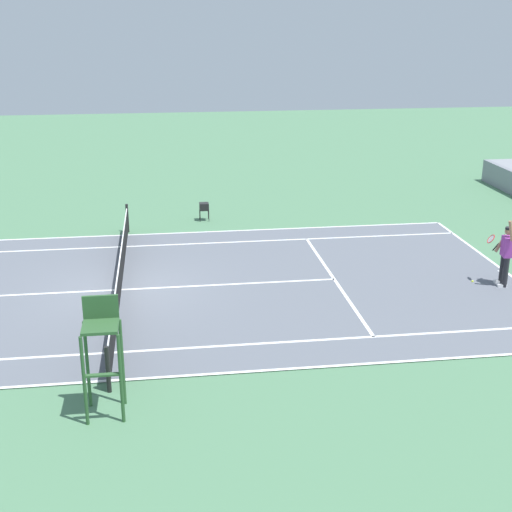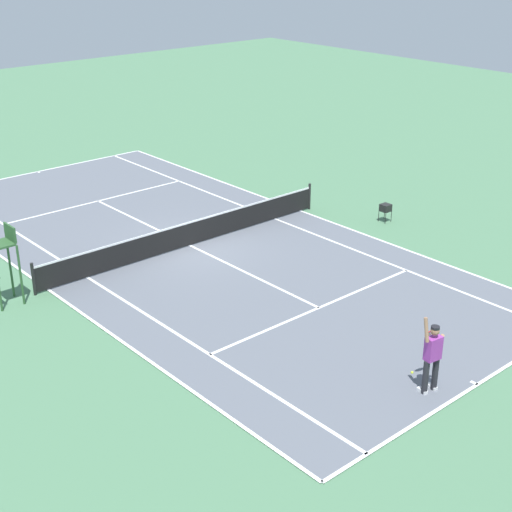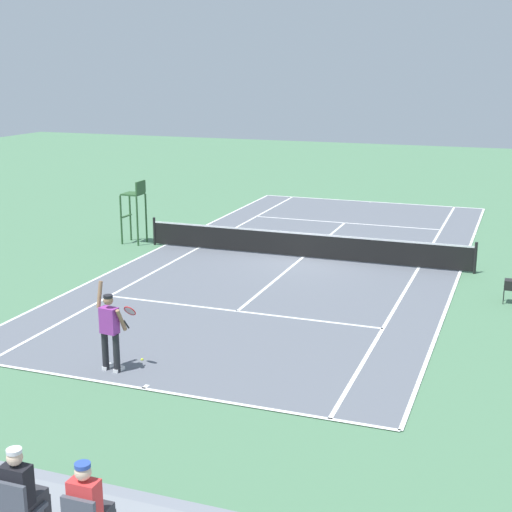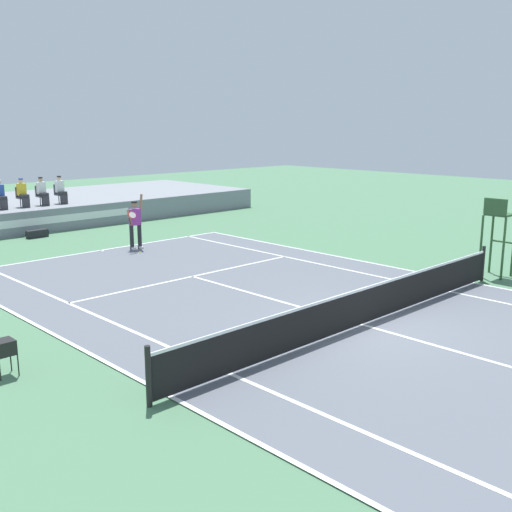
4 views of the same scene
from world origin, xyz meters
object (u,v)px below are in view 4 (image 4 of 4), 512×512
Objects in this scene: spectator_seated_5 at (61,190)px; tennis_player at (135,223)px; umpire_chair at (498,227)px; spectator_seated_2 at (0,195)px; tennis_ball at (140,253)px; ball_hopper at (4,347)px; equipment_bag at (37,234)px; spectator_seated_3 at (23,193)px; spectator_seated_4 at (42,192)px.

tennis_player is at bearing -94.70° from spectator_seated_5.
spectator_seated_2 is at bearing 113.12° from umpire_chair.
tennis_ball is (-0.92, -7.77, -1.60)m from spectator_seated_5.
equipment_bag is at bearing 63.29° from ball_hopper.
tennis_player is at bearing 65.88° from tennis_ball.
ball_hopper is at bearing -114.76° from spectator_seated_3.
tennis_player is 2.98× the size of ball_hopper.
spectator_seated_5 is at bearing 105.44° from umpire_chair.
spectator_seated_4 is 7.93m from tennis_ball.
tennis_ball is at bearing -90.27° from spectator_seated_4.
tennis_ball is at bearing -96.74° from spectator_seated_5.
spectator_seated_5 is at bearing 83.26° from tennis_ball.
umpire_chair is 2.67× the size of equipment_bag.
tennis_player is (1.20, -7.00, -0.64)m from spectator_seated_3.
equipment_bag is (-2.19, -2.10, -1.48)m from spectator_seated_5.
ball_hopper reaches higher than tennis_ball.
spectator_seated_4 is 2.88m from equipment_bag.
umpire_chair reaches higher than ball_hopper.
spectator_seated_4 is (1.87, 0.00, 0.00)m from spectator_seated_2.
spectator_seated_4 reaches higher than equipment_bag.
equipment_bag is at bearing -101.10° from spectator_seated_3.
tennis_player reaches higher than ball_hopper.
tennis_ball is at bearing -83.67° from spectator_seated_3.
spectator_seated_5 reaches higher than tennis_ball.
equipment_bag is (-0.41, -2.10, -1.48)m from spectator_seated_3.
umpire_chair reaches higher than tennis_ball.
tennis_player is at bearing -72.76° from spectator_seated_2.
spectator_seated_4 reaches higher than tennis_player.
umpire_chair is at bearing -74.56° from spectator_seated_5.
spectator_seated_5 reaches higher than tennis_player.
spectator_seated_3 is 0.52× the size of umpire_chair.
tennis_ball is (0.86, -7.77, -1.60)m from spectator_seated_3.
spectator_seated_5 is (2.75, 0.00, 0.00)m from spectator_seated_2.
spectator_seated_5 reaches higher than ball_hopper.
equipment_bag is (-1.27, 5.67, 0.13)m from tennis_ball.
spectator_seated_4 is at bearing 180.00° from spectator_seated_5.
spectator_seated_3 reaches higher than ball_hopper.
spectator_seated_5 is (1.78, 0.00, 0.00)m from spectator_seated_3.
tennis_ball is 5.81m from equipment_bag.
ball_hopper is (-7.97, -15.33, -1.07)m from spectator_seated_4.
spectator_seated_4 is (0.90, 0.00, 0.00)m from spectator_seated_3.
umpire_chair reaches higher than spectator_seated_3.
tennis_player is at bearing 116.54° from umpire_chair.
spectator_seated_2 reaches higher than equipment_bag.
umpire_chair is 17.76m from equipment_bag.
tennis_ball is at bearing 43.64° from ball_hopper.
umpire_chair reaches higher than tennis_player.
spectator_seated_5 is 18.60× the size of tennis_ball.
equipment_bag is at bearing 114.12° from umpire_chair.
spectator_seated_3 is 1.38× the size of equipment_bag.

